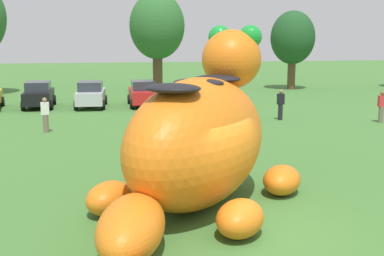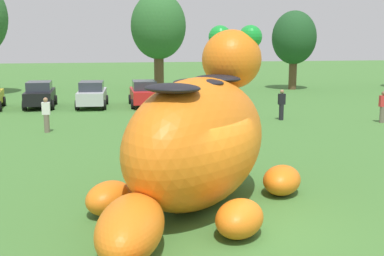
{
  "view_description": "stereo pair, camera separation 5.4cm",
  "coord_description": "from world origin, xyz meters",
  "px_view_note": "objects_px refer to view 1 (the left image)",
  "views": [
    {
      "loc": [
        -3.51,
        -10.73,
        4.56
      ],
      "look_at": [
        -1.13,
        2.97,
        1.95
      ],
      "focal_mm": 45.26,
      "sensor_mm": 36.0,
      "label": 1
    },
    {
      "loc": [
        -3.45,
        -10.74,
        4.56
      ],
      "look_at": [
        -1.13,
        2.97,
        1.95
      ],
      "focal_mm": 45.26,
      "sensor_mm": 36.0,
      "label": 2
    }
  ],
  "objects_px": {
    "car_silver": "(91,94)",
    "car_white": "(199,92)",
    "spectator_by_cars": "(281,105)",
    "spectator_near_inflatable": "(45,115)",
    "giant_inflatable_creature": "(199,140)",
    "car_black": "(39,95)",
    "car_red": "(143,93)",
    "spectator_mid_field": "(381,107)"
  },
  "relations": [
    {
      "from": "car_black",
      "to": "car_white",
      "type": "relative_size",
      "value": 0.99
    },
    {
      "from": "spectator_by_cars",
      "to": "giant_inflatable_creature",
      "type": "bearing_deg",
      "value": -118.85
    },
    {
      "from": "car_red",
      "to": "spectator_by_cars",
      "type": "xyz_separation_m",
      "value": [
        7.16,
        -6.9,
        -0.01
      ]
    },
    {
      "from": "spectator_near_inflatable",
      "to": "spectator_by_cars",
      "type": "distance_m",
      "value": 12.59
    },
    {
      "from": "car_white",
      "to": "spectator_mid_field",
      "type": "xyz_separation_m",
      "value": [
        8.42,
        -8.68,
        -0.01
      ]
    },
    {
      "from": "car_red",
      "to": "car_black",
      "type": "bearing_deg",
      "value": 175.98
    },
    {
      "from": "spectator_near_inflatable",
      "to": "car_white",
      "type": "bearing_deg",
      "value": 42.69
    },
    {
      "from": "car_black",
      "to": "spectator_mid_field",
      "type": "relative_size",
      "value": 2.43
    },
    {
      "from": "spectator_near_inflatable",
      "to": "spectator_mid_field",
      "type": "relative_size",
      "value": 1.0
    },
    {
      "from": "spectator_near_inflatable",
      "to": "spectator_by_cars",
      "type": "relative_size",
      "value": 1.0
    },
    {
      "from": "spectator_near_inflatable",
      "to": "car_black",
      "type": "bearing_deg",
      "value": 99.46
    },
    {
      "from": "car_red",
      "to": "spectator_mid_field",
      "type": "distance_m",
      "value": 14.99
    },
    {
      "from": "giant_inflatable_creature",
      "to": "spectator_near_inflatable",
      "type": "bearing_deg",
      "value": 115.66
    },
    {
      "from": "spectator_mid_field",
      "to": "spectator_near_inflatable",
      "type": "bearing_deg",
      "value": 179.27
    },
    {
      "from": "spectator_near_inflatable",
      "to": "car_red",
      "type": "bearing_deg",
      "value": 57.63
    },
    {
      "from": "car_black",
      "to": "spectator_mid_field",
      "type": "bearing_deg",
      "value": -25.58
    },
    {
      "from": "car_red",
      "to": "spectator_mid_field",
      "type": "relative_size",
      "value": 2.41
    },
    {
      "from": "giant_inflatable_creature",
      "to": "spectator_mid_field",
      "type": "height_order",
      "value": "giant_inflatable_creature"
    },
    {
      "from": "spectator_by_cars",
      "to": "spectator_near_inflatable",
      "type": "bearing_deg",
      "value": -173.08
    },
    {
      "from": "giant_inflatable_creature",
      "to": "car_white",
      "type": "bearing_deg",
      "value": 79.3
    },
    {
      "from": "car_silver",
      "to": "spectator_by_cars",
      "type": "bearing_deg",
      "value": -33.03
    },
    {
      "from": "car_white",
      "to": "spectator_by_cars",
      "type": "relative_size",
      "value": 2.44
    },
    {
      "from": "giant_inflatable_creature",
      "to": "spectator_near_inflatable",
      "type": "relative_size",
      "value": 5.56
    },
    {
      "from": "car_black",
      "to": "spectator_by_cars",
      "type": "xyz_separation_m",
      "value": [
        13.98,
        -7.38,
        -0.01
      ]
    },
    {
      "from": "car_silver",
      "to": "car_red",
      "type": "height_order",
      "value": "same"
    },
    {
      "from": "giant_inflatable_creature",
      "to": "spectator_mid_field",
      "type": "xyz_separation_m",
      "value": [
        12.15,
        11.08,
        -0.96
      ]
    },
    {
      "from": "car_red",
      "to": "car_white",
      "type": "height_order",
      "value": "same"
    },
    {
      "from": "giant_inflatable_creature",
      "to": "car_white",
      "type": "height_order",
      "value": "giant_inflatable_creature"
    },
    {
      "from": "car_white",
      "to": "spectator_mid_field",
      "type": "bearing_deg",
      "value": -45.89
    },
    {
      "from": "car_white",
      "to": "spectator_by_cars",
      "type": "distance_m",
      "value": 7.7
    },
    {
      "from": "spectator_near_inflatable",
      "to": "spectator_by_cars",
      "type": "bearing_deg",
      "value": 6.92
    },
    {
      "from": "giant_inflatable_creature",
      "to": "car_black",
      "type": "bearing_deg",
      "value": 108.89
    },
    {
      "from": "car_black",
      "to": "spectator_near_inflatable",
      "type": "height_order",
      "value": "car_black"
    },
    {
      "from": "car_silver",
      "to": "car_white",
      "type": "bearing_deg",
      "value": 0.37
    },
    {
      "from": "car_silver",
      "to": "car_white",
      "type": "distance_m",
      "value": 7.27
    },
    {
      "from": "spectator_near_inflatable",
      "to": "spectator_by_cars",
      "type": "xyz_separation_m",
      "value": [
        12.5,
        1.52,
        0.0
      ]
    },
    {
      "from": "car_red",
      "to": "car_white",
      "type": "xyz_separation_m",
      "value": [
        3.83,
        0.04,
        0.0
      ]
    },
    {
      "from": "car_silver",
      "to": "car_white",
      "type": "height_order",
      "value": "same"
    },
    {
      "from": "car_silver",
      "to": "spectator_near_inflatable",
      "type": "distance_m",
      "value": 8.62
    },
    {
      "from": "car_black",
      "to": "car_silver",
      "type": "distance_m",
      "value": 3.42
    },
    {
      "from": "car_white",
      "to": "spectator_near_inflatable",
      "type": "relative_size",
      "value": 2.44
    },
    {
      "from": "car_silver",
      "to": "car_red",
      "type": "relative_size",
      "value": 1.01
    }
  ]
}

